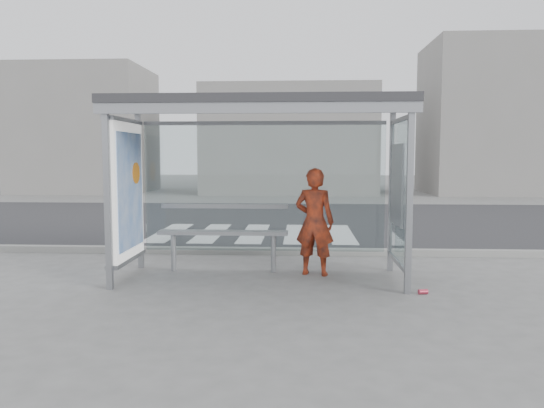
{
  "coord_description": "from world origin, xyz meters",
  "views": [
    {
      "loc": [
        0.6,
        -7.64,
        1.83
      ],
      "look_at": [
        0.16,
        0.2,
        1.09
      ],
      "focal_mm": 35.0,
      "sensor_mm": 36.0,
      "label": 1
    }
  ],
  "objects": [
    {
      "name": "building_center",
      "position": [
        0.0,
        18.0,
        2.5
      ],
      "size": [
        8.0,
        5.0,
        5.0
      ],
      "primitive_type": "cube",
      "color": "gray",
      "rests_on": "ground"
    },
    {
      "name": "bench",
      "position": [
        -0.62,
        0.5,
        0.61
      ],
      "size": [
        2.02,
        0.33,
        1.05
      ],
      "color": "gray",
      "rests_on": "ground"
    },
    {
      "name": "bus_shelter",
      "position": [
        -0.37,
        0.06,
        1.98
      ],
      "size": [
        4.25,
        1.65,
        2.62
      ],
      "color": "gray",
      "rests_on": "ground"
    },
    {
      "name": "ground",
      "position": [
        0.0,
        0.0,
        0.0
      ],
      "size": [
        80.0,
        80.0,
        0.0
      ],
      "primitive_type": "plane",
      "color": "slate",
      "rests_on": "ground"
    },
    {
      "name": "crosswalk",
      "position": [
        -0.5,
        4.5,
        0.0
      ],
      "size": [
        4.55,
        3.0,
        0.0
      ],
      "color": "silver",
      "rests_on": "ground"
    },
    {
      "name": "building_left",
      "position": [
        -10.0,
        18.0,
        3.0
      ],
      "size": [
        6.0,
        5.0,
        6.0
      ],
      "primitive_type": "cube",
      "color": "gray",
      "rests_on": "ground"
    },
    {
      "name": "road",
      "position": [
        0.0,
        7.0,
        0.0
      ],
      "size": [
        30.0,
        10.0,
        0.01
      ],
      "primitive_type": "cube",
      "color": "#2B2B2D",
      "rests_on": "ground"
    },
    {
      "name": "person",
      "position": [
        0.8,
        0.34,
        0.82
      ],
      "size": [
        0.67,
        0.52,
        1.63
      ],
      "primitive_type": "imported",
      "rotation": [
        0.0,
        0.0,
        2.9
      ],
      "color": "#C26B12",
      "rests_on": "ground"
    },
    {
      "name": "soda_can",
      "position": [
        2.2,
        -0.72,
        0.03
      ],
      "size": [
        0.13,
        0.09,
        0.07
      ],
      "primitive_type": "cylinder",
      "rotation": [
        0.0,
        1.57,
        0.23
      ],
      "color": "#D23D55",
      "rests_on": "ground"
    },
    {
      "name": "curb",
      "position": [
        0.0,
        1.95,
        0.06
      ],
      "size": [
        30.0,
        0.18,
        0.12
      ],
      "primitive_type": "cube",
      "color": "gray",
      "rests_on": "ground"
    },
    {
      "name": "building_right",
      "position": [
        9.0,
        18.0,
        3.5
      ],
      "size": [
        5.0,
        5.0,
        7.0
      ],
      "primitive_type": "cube",
      "color": "gray",
      "rests_on": "ground"
    }
  ]
}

